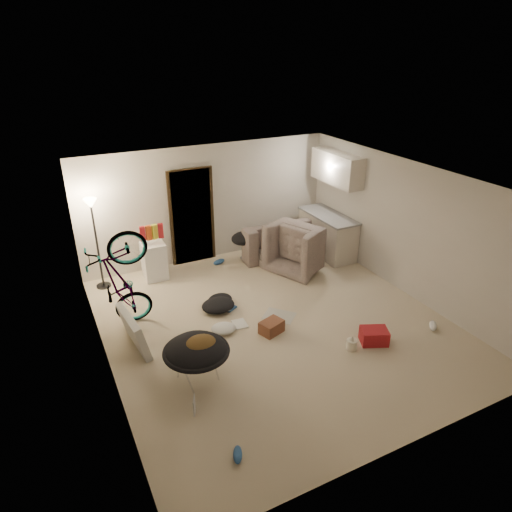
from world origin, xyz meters
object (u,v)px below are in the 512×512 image
tv_box (134,331)px  drink_case_a (271,327)px  floor_lamp (94,225)px  juicer (352,344)px  drink_case_b (374,336)px  kitchen_counter (327,235)px  bicycle (123,302)px  saucer_chair (197,356)px  armchair (304,249)px  mini_fridge (154,261)px  sofa (282,241)px

tv_box → drink_case_a: bearing=-21.4°
floor_lamp → juicer: (3.13, -3.83, -1.21)m
drink_case_b → juicer: size_ratio=1.73×
floor_lamp → kitchen_counter: (4.83, -0.65, -0.87)m
bicycle → saucer_chair: (0.63, -1.79, -0.08)m
armchair → juicer: 3.02m
armchair → juicer: size_ratio=4.69×
floor_lamp → mini_fridge: size_ratio=2.38×
kitchen_counter → bicycle: bearing=-168.5°
kitchen_counter → armchair: kitchen_counter is taller
saucer_chair → sofa: bearing=45.1°
sofa → floor_lamp: bearing=-1.6°
tv_box → juicer: 3.41m
tv_box → bicycle: bearing=84.4°
kitchen_counter → saucer_chair: size_ratio=1.59×
floor_lamp → mini_fridge: floor_lamp is taller
sofa → tv_box: bearing=29.7°
kitchen_counter → juicer: bearing=-118.2°
bicycle → drink_case_a: size_ratio=4.84×
sofa → drink_case_a: bearing=58.7°
armchair → bicycle: bicycle is taller
kitchen_counter → drink_case_b: kitchen_counter is taller
drink_case_b → juicer: (-0.43, 0.02, -0.02)m
mini_fridge → tv_box: (-0.92, -2.17, -0.07)m
floor_lamp → drink_case_b: bearing=-47.3°
sofa → saucer_chair: size_ratio=2.14×
tv_box → drink_case_b: size_ratio=2.23×
sofa → mini_fridge: 2.90m
kitchen_counter → sofa: (-0.91, 0.45, -0.15)m
armchair → saucer_chair: armchair is taller
floor_lamp → armchair: size_ratio=1.59×
saucer_chair → juicer: (2.40, -0.42, -0.30)m
saucer_chair → drink_case_b: 2.87m
bicycle → tv_box: bicycle is taller
drink_case_b → mini_fridge: bearing=148.3°
floor_lamp → drink_case_a: 3.82m
bicycle → tv_box: size_ratio=1.94×
mini_fridge → juicer: bearing=-59.4°
sofa → kitchen_counter: bearing=154.9°
mini_fridge → tv_box: mini_fridge is taller
floor_lamp → bicycle: 1.82m
saucer_chair → juicer: size_ratio=3.87×
tv_box → juicer: bearing=-32.8°
bicycle → juicer: 3.77m
floor_lamp → bicycle: (0.10, -1.61, -0.83)m
mini_fridge → juicer: 4.29m
tv_box → sofa: bearing=22.8°
armchair → bicycle: bearing=75.7°
floor_lamp → tv_box: floor_lamp is taller
drink_case_b → juicer: 0.43m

